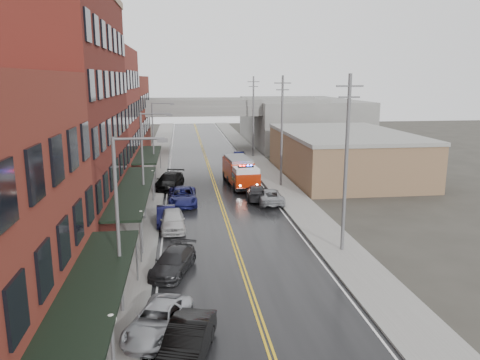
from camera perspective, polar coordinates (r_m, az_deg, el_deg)
road at (r=46.02m, az=-2.49°, el=-2.42°), size 11.00×160.00×0.02m
sidewalk_left at (r=46.00m, az=-11.60°, el=-2.59°), size 3.00×160.00×0.15m
sidewalk_right at (r=47.14m, az=6.39°, el=-2.05°), size 3.00×160.00×0.15m
curb_left at (r=45.90m, az=-9.54°, el=-2.54°), size 0.30×160.00×0.15m
curb_right at (r=46.79m, az=4.42°, el=-2.12°), size 0.30×160.00×0.15m
brick_building_b at (r=38.69m, az=-21.90°, el=7.43°), size 9.00×20.00×18.00m
brick_building_c at (r=55.86m, az=-17.35°, el=7.44°), size 9.00×15.00×15.00m
brick_building_far at (r=73.23m, az=-14.95°, el=7.43°), size 9.00×20.00×12.00m
tan_building at (r=58.52m, az=12.46°, el=2.97°), size 14.00×22.00×5.00m
right_far_block at (r=87.43m, az=7.16°, el=7.15°), size 18.00×30.00×8.00m
awning_0 at (r=20.68m, az=-17.78°, el=-13.21°), size 2.60×16.00×3.09m
awning_1 at (r=38.55m, az=-12.81°, el=-1.06°), size 2.60×18.00×3.09m
awning_2 at (r=55.68m, az=-11.15°, el=3.07°), size 2.60×13.00×3.09m
globe_lamp_0 at (r=19.06m, az=-15.36°, el=-17.65°), size 0.44×0.44×3.12m
globe_lamp_1 at (r=31.90m, az=-11.95°, el=-5.07°), size 0.44×0.44×3.12m
globe_lamp_2 at (r=45.43m, az=-10.59°, el=0.17°), size 0.44×0.44×3.12m
street_lamp_0 at (r=23.47m, az=-14.14°, el=-4.17°), size 2.64×0.22×9.00m
street_lamp_1 at (r=39.02m, az=-11.45°, el=2.46°), size 2.64×0.22×9.00m
street_lamp_2 at (r=54.83m, az=-10.29°, el=5.29°), size 2.64×0.22×9.00m
utility_pole_0 at (r=31.76m, az=12.81°, el=2.23°), size 1.80×0.24×12.00m
utility_pole_1 at (r=50.82m, az=5.12°, el=6.17°), size 1.80×0.24×12.00m
utility_pole_2 at (r=70.41m, az=1.63°, el=7.90°), size 1.80×0.24×12.00m
overpass at (r=76.66m, az=-4.56°, el=7.99°), size 40.00×10.00×7.50m
fire_truck at (r=51.56m, az=0.04°, el=1.05°), size 3.85×8.45×3.01m
parked_car_left_1 at (r=21.01m, az=-6.47°, el=-19.04°), size 2.86×5.05×1.57m
parked_car_left_2 at (r=23.01m, az=-9.96°, el=-16.52°), size 3.62×5.26×1.34m
parked_car_left_3 at (r=29.36m, az=-8.14°, el=-9.83°), size 3.31×5.14×1.38m
parked_car_left_4 at (r=37.20m, az=-8.24°, el=-4.85°), size 2.08×4.80×1.61m
parked_car_left_5 at (r=38.77m, az=-9.00°, el=-4.31°), size 1.69×4.38×1.42m
parked_car_left_6 at (r=44.52m, az=-7.02°, el=-1.97°), size 2.69×5.73×1.59m
parked_car_left_7 at (r=51.16m, az=-8.62°, el=-0.10°), size 3.73×6.16×1.67m
parked_car_right_0 at (r=44.72m, az=3.57°, el=-1.95°), size 2.41×5.07×1.40m
parked_car_right_1 at (r=46.08m, az=1.99°, el=-1.50°), size 2.48×5.08×1.42m
parked_car_right_2 at (r=59.03m, az=1.07°, el=1.59°), size 1.97×4.37×1.46m
parked_car_right_3 at (r=67.98m, az=-0.08°, el=2.97°), size 2.31×4.31×1.35m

